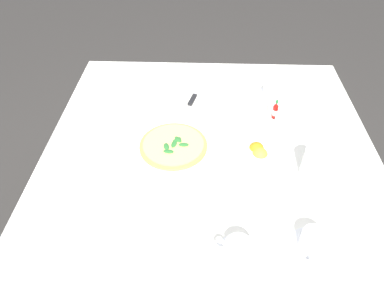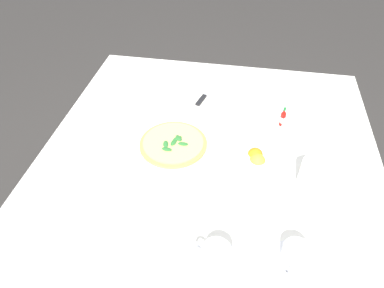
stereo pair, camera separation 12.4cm
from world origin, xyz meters
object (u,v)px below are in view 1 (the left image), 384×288
pizza_plate (174,148)px  coffee_cup_left_edge (238,252)px  dinner_knife (196,93)px  salt_shaker (271,108)px  coffee_cup_near_right (314,243)px  pepper_shaker (278,117)px  hot_sauce_bottle (275,111)px  coffee_cup_near_left (271,91)px  napkin_folded (196,96)px  water_glass_far_left (313,165)px  citrus_bowl (256,153)px  pizza (173,145)px

pizza_plate → coffee_cup_left_edge: bearing=-153.9°
dinner_knife → salt_shaker: (-0.10, -0.30, 0.00)m
coffee_cup_near_right → pepper_shaker: 0.56m
hot_sauce_bottle → pepper_shaker: 0.03m
salt_shaker → hot_sauce_bottle: bearing=-160.3°
coffee_cup_left_edge → dinner_knife: bearing=10.1°
coffee_cup_near_right → hot_sauce_bottle: hot_sauce_bottle is taller
coffee_cup_near_left → pepper_shaker: coffee_cup_near_left is taller
napkin_folded → salt_shaker: salt_shaker is taller
pizza_plate → hot_sauce_bottle: hot_sauce_bottle is taller
water_glass_far_left → dinner_knife: size_ratio=0.57×
coffee_cup_near_left → hot_sauce_bottle: 0.15m
coffee_cup_near_left → napkin_folded: (-0.03, 0.32, -0.02)m
coffee_cup_near_right → dinner_knife: bearing=25.5°
coffee_cup_near_right → water_glass_far_left: water_glass_far_left is taller
coffee_cup_near_right → salt_shaker: bearing=3.1°
coffee_cup_near_left → water_glass_far_left: water_glass_far_left is taller
citrus_bowl → hot_sauce_bottle: (0.23, -0.10, 0.01)m
napkin_folded → pepper_shaker: size_ratio=4.39×
coffee_cup_left_edge → pepper_shaker: coffee_cup_left_edge is taller
pizza_plate → water_glass_far_left: water_glass_far_left is taller
dinner_knife → citrus_bowl: (-0.36, -0.22, 0.00)m
pepper_shaker → coffee_cup_near_left: bearing=1.4°
coffee_cup_left_edge → citrus_bowl: citrus_bowl is taller
coffee_cup_near_left → citrus_bowl: (-0.38, 0.10, -0.00)m
water_glass_far_left → salt_shaker: bearing=14.4°
hot_sauce_bottle → pizza: bearing=117.8°
pizza → coffee_cup_left_edge: bearing=-153.9°
pepper_shaker → coffee_cup_near_right: bearing=-178.7°
coffee_cup_near_left → water_glass_far_left: 0.46m
napkin_folded → pepper_shaker: (-0.15, -0.33, 0.02)m
pizza → pepper_shaker: size_ratio=4.27×
coffee_cup_left_edge → napkin_folded: bearing=10.2°
napkin_folded → hot_sauce_bottle: (-0.12, -0.32, 0.02)m
hot_sauce_bottle → pepper_shaker: size_ratio=1.48×
dinner_knife → salt_shaker: salt_shaker is taller
coffee_cup_left_edge → water_glass_far_left: size_ratio=1.18×
citrus_bowl → salt_shaker: (0.26, -0.09, -0.00)m
citrus_bowl → pepper_shaker: 0.23m
dinner_knife → salt_shaker: bearing=-91.9°
coffee_cup_left_edge → hot_sauce_bottle: (0.61, -0.18, 0.01)m
pizza → salt_shaker: bearing=-58.4°
water_glass_far_left → citrus_bowl: 0.19m
pizza_plate → citrus_bowl: (-0.03, -0.29, 0.01)m
coffee_cup_near_right → napkin_folded: coffee_cup_near_right is taller
salt_shaker → citrus_bowl: bearing=161.8°
hot_sauce_bottle → salt_shaker: size_ratio=1.48×
coffee_cup_near_right → hot_sauce_bottle: (0.58, 0.02, 0.00)m
pepper_shaker → water_glass_far_left: bearing=-166.7°
coffee_cup_left_edge → citrus_bowl: 0.39m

